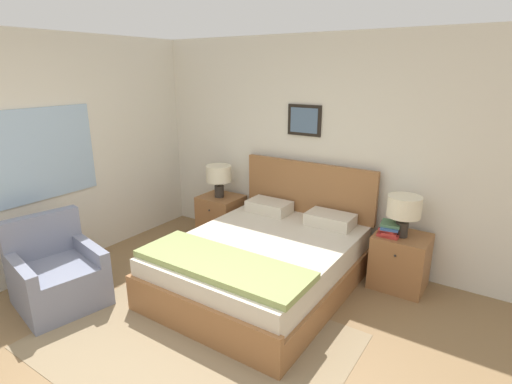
% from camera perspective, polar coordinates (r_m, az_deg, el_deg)
% --- Properties ---
extents(wall_back, '(7.03, 0.09, 2.60)m').
position_cam_1_polar(wall_back, '(4.79, 9.48, 5.97)').
color(wall_back, silver).
rests_on(wall_back, ground_plane).
extents(wall_left, '(0.08, 5.20, 2.60)m').
position_cam_1_polar(wall_left, '(5.20, -22.38, 5.80)').
color(wall_left, silver).
rests_on(wall_left, ground_plane).
extents(area_rug_main, '(2.49, 1.85, 0.01)m').
position_cam_1_polar(area_rug_main, '(3.65, -9.00, -20.31)').
color(area_rug_main, '#897556').
rests_on(area_rug_main, ground_plane).
extents(bed, '(1.68, 2.11, 1.16)m').
position_cam_1_polar(bed, '(4.23, 1.02, -9.82)').
color(bed, '#936038').
rests_on(bed, ground_plane).
extents(armchair, '(0.90, 0.87, 0.85)m').
position_cam_1_polar(armchair, '(4.42, -26.53, -10.69)').
color(armchair, gray).
rests_on(armchair, ground_plane).
extents(nightstand_near_window, '(0.54, 0.49, 0.58)m').
position_cam_1_polar(nightstand_near_window, '(5.46, -4.99, -3.50)').
color(nightstand_near_window, '#936038').
rests_on(nightstand_near_window, ground_plane).
extents(nightstand_by_door, '(0.54, 0.49, 0.58)m').
position_cam_1_polar(nightstand_by_door, '(4.50, 19.87, -9.25)').
color(nightstand_by_door, '#936038').
rests_on(nightstand_by_door, ground_plane).
extents(table_lamp_near_window, '(0.33, 0.33, 0.43)m').
position_cam_1_polar(table_lamp_near_window, '(5.27, -5.33, 2.41)').
color(table_lamp_near_window, '#2D2823').
rests_on(table_lamp_near_window, nightstand_near_window).
extents(table_lamp_by_door, '(0.33, 0.33, 0.43)m').
position_cam_1_polar(table_lamp_by_door, '(4.26, 20.40, -2.23)').
color(table_lamp_by_door, '#2D2823').
rests_on(table_lamp_by_door, nightstand_by_door).
extents(book_thick_bottom, '(0.21, 0.24, 0.03)m').
position_cam_1_polar(book_thick_bottom, '(4.36, 18.58, -5.60)').
color(book_thick_bottom, '#B7332D').
rests_on(book_thick_bottom, nightstand_by_door).
extents(book_hardcover_middle, '(0.18, 0.28, 0.03)m').
position_cam_1_polar(book_hardcover_middle, '(4.35, 18.62, -5.27)').
color(book_hardcover_middle, '#B7332D').
rests_on(book_hardcover_middle, book_thick_bottom).
extents(book_novel_upper, '(0.20, 0.24, 0.03)m').
position_cam_1_polar(book_novel_upper, '(4.34, 18.65, -4.95)').
color(book_novel_upper, '#B7332D').
rests_on(book_novel_upper, book_hardcover_middle).
extents(book_slim_near_top, '(0.21, 0.28, 0.03)m').
position_cam_1_polar(book_slim_near_top, '(4.33, 18.68, -4.64)').
color(book_slim_near_top, '#335693').
rests_on(book_slim_near_top, book_novel_upper).
extents(book_paperback_top, '(0.21, 0.23, 0.03)m').
position_cam_1_polar(book_paperback_top, '(4.32, 18.72, -4.32)').
color(book_paperback_top, '#4C7551').
rests_on(book_paperback_top, book_slim_near_top).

